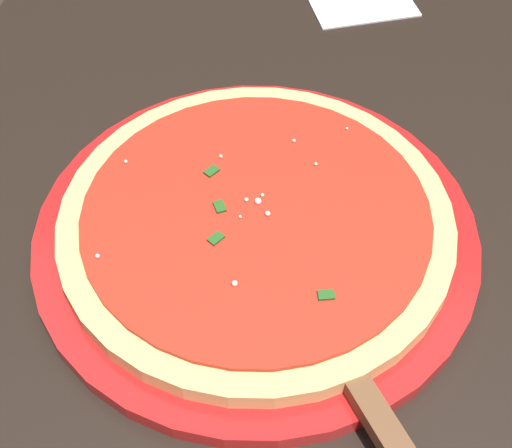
{
  "coord_description": "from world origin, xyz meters",
  "views": [
    {
      "loc": [
        -0.35,
        -0.03,
        1.2
      ],
      "look_at": [
        0.01,
        0.02,
        0.77
      ],
      "focal_mm": 49.56,
      "sensor_mm": 36.0,
      "label": 1
    }
  ],
  "objects": [
    {
      "name": "pizza_server",
      "position": [
        -0.13,
        -0.07,
        0.77
      ],
      "size": [
        0.21,
        0.15,
        0.01
      ],
      "color": "silver",
      "rests_on": "serving_plate"
    },
    {
      "name": "restaurant_table",
      "position": [
        0.0,
        0.0,
        0.59
      ],
      "size": [
        0.99,
        0.69,
        0.75
      ],
      "color": "black",
      "rests_on": "ground_plane"
    },
    {
      "name": "pizza",
      "position": [
        0.01,
        0.02,
        0.77
      ],
      "size": [
        0.32,
        0.32,
        0.02
      ],
      "color": "#DBB26B",
      "rests_on": "serving_plate"
    },
    {
      "name": "serving_plate",
      "position": [
        0.01,
        0.02,
        0.75
      ],
      "size": [
        0.36,
        0.36,
        0.02
      ],
      "primitive_type": "cylinder",
      "color": "red",
      "rests_on": "restaurant_table"
    }
  ]
}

